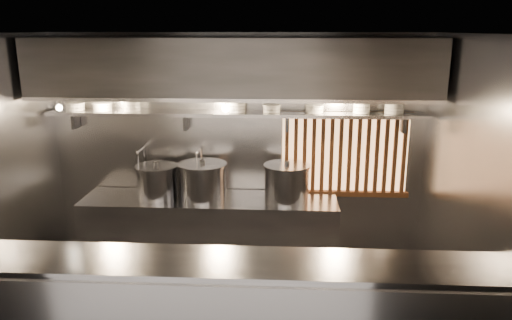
# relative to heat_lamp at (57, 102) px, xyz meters

# --- Properties ---
(ceiling) EXTENTS (4.50, 4.50, 0.00)m
(ceiling) POSITION_rel_heat_lamp_xyz_m (1.90, -0.85, 0.73)
(ceiling) COLOR black
(ceiling) RESTS_ON wall_back
(wall_back) EXTENTS (4.50, 0.00, 4.50)m
(wall_back) POSITION_rel_heat_lamp_xyz_m (1.90, 0.65, -0.67)
(wall_back) COLOR gray
(wall_back) RESTS_ON floor
(wall_right) EXTENTS (0.00, 3.00, 3.00)m
(wall_right) POSITION_rel_heat_lamp_xyz_m (4.15, -0.85, -0.67)
(wall_right) COLOR gray
(wall_right) RESTS_ON floor
(cooking_bench) EXTENTS (3.00, 0.70, 0.90)m
(cooking_bench) POSITION_rel_heat_lamp_xyz_m (1.60, 0.28, -1.62)
(cooking_bench) COLOR #929297
(cooking_bench) RESTS_ON floor
(bowl_shelf) EXTENTS (4.40, 0.34, 0.04)m
(bowl_shelf) POSITION_rel_heat_lamp_xyz_m (1.90, 0.47, -0.19)
(bowl_shelf) COLOR #929297
(bowl_shelf) RESTS_ON wall_back
(exhaust_hood) EXTENTS (4.40, 0.81, 0.65)m
(exhaust_hood) POSITION_rel_heat_lamp_xyz_m (1.90, 0.25, 0.36)
(exhaust_hood) COLOR #2D2D30
(exhaust_hood) RESTS_ON ceiling
(wood_screen) EXTENTS (1.56, 0.09, 1.04)m
(wood_screen) POSITION_rel_heat_lamp_xyz_m (3.20, 0.60, -0.69)
(wood_screen) COLOR #FFB972
(wood_screen) RESTS_ON wall_back
(faucet_left) EXTENTS (0.04, 0.30, 0.50)m
(faucet_left) POSITION_rel_heat_lamp_xyz_m (0.75, 0.52, -0.76)
(faucet_left) COLOR silver
(faucet_left) RESTS_ON wall_back
(faucet_right) EXTENTS (0.04, 0.30, 0.50)m
(faucet_right) POSITION_rel_heat_lamp_xyz_m (1.45, 0.52, -0.76)
(faucet_right) COLOR silver
(faucet_right) RESTS_ON wall_back
(heat_lamp) EXTENTS (0.25, 0.35, 0.20)m
(heat_lamp) POSITION_rel_heat_lamp_xyz_m (0.00, 0.00, 0.00)
(heat_lamp) COLOR #929297
(heat_lamp) RESTS_ON exhaust_hood
(pendant_bulb) EXTENTS (0.09, 0.09, 0.19)m
(pendant_bulb) POSITION_rel_heat_lamp_xyz_m (1.80, 0.35, -0.11)
(pendant_bulb) COLOR #2D2D30
(pendant_bulb) RESTS_ON exhaust_hood
(stock_pot_left) EXTENTS (0.75, 0.75, 0.46)m
(stock_pot_left) POSITION_rel_heat_lamp_xyz_m (1.52, 0.28, -0.95)
(stock_pot_left) COLOR #929297
(stock_pot_left) RESTS_ON cooking_bench
(stock_pot_mid) EXTENTS (0.61, 0.61, 0.43)m
(stock_pot_mid) POSITION_rel_heat_lamp_xyz_m (0.97, 0.30, -0.97)
(stock_pot_mid) COLOR #929297
(stock_pot_mid) RESTS_ON cooking_bench
(stock_pot_right) EXTENTS (0.62, 0.62, 0.47)m
(stock_pot_right) POSITION_rel_heat_lamp_xyz_m (2.50, 0.26, -0.95)
(stock_pot_right) COLOR #929297
(stock_pot_right) RESTS_ON cooking_bench
(bowl_stack_0) EXTENTS (0.23, 0.23, 0.09)m
(bowl_stack_0) POSITION_rel_heat_lamp_xyz_m (-0.01, 0.47, -0.12)
(bowl_stack_0) COLOR white
(bowl_stack_0) RESTS_ON bowl_shelf
(bowl_stack_1) EXTENTS (0.23, 0.23, 0.09)m
(bowl_stack_1) POSITION_rel_heat_lamp_xyz_m (0.32, 0.47, -0.12)
(bowl_stack_1) COLOR white
(bowl_stack_1) RESTS_ON bowl_shelf
(bowl_stack_2) EXTENTS (0.21, 0.21, 0.13)m
(bowl_stack_2) POSITION_rel_heat_lamp_xyz_m (0.68, 0.47, -0.10)
(bowl_stack_2) COLOR white
(bowl_stack_2) RESTS_ON bowl_shelf
(bowl_stack_3) EXTENTS (0.23, 0.23, 0.17)m
(bowl_stack_3) POSITION_rel_heat_lamp_xyz_m (1.91, 0.47, -0.08)
(bowl_stack_3) COLOR white
(bowl_stack_3) RESTS_ON bowl_shelf
(bowl_stack_4) EXTENTS (0.21, 0.21, 0.09)m
(bowl_stack_4) POSITION_rel_heat_lamp_xyz_m (2.32, 0.47, -0.12)
(bowl_stack_4) COLOR white
(bowl_stack_4) RESTS_ON bowl_shelf
(bowl_stack_5) EXTENTS (0.22, 0.22, 0.09)m
(bowl_stack_5) POSITION_rel_heat_lamp_xyz_m (2.81, 0.47, -0.12)
(bowl_stack_5) COLOR white
(bowl_stack_5) RESTS_ON bowl_shelf
(bowl_stack_6) EXTENTS (0.20, 0.20, 0.13)m
(bowl_stack_6) POSITION_rel_heat_lamp_xyz_m (3.35, 0.47, -0.10)
(bowl_stack_6) COLOR white
(bowl_stack_6) RESTS_ON bowl_shelf
(bowl_stack_7) EXTENTS (0.23, 0.23, 0.17)m
(bowl_stack_7) POSITION_rel_heat_lamp_xyz_m (3.72, 0.47, -0.08)
(bowl_stack_7) COLOR white
(bowl_stack_7) RESTS_ON bowl_shelf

